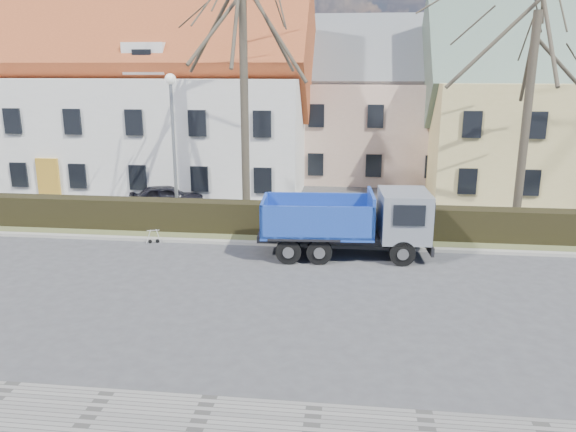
# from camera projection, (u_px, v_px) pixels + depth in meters

# --- Properties ---
(ground) EXTENTS (120.00, 120.00, 0.00)m
(ground) POSITION_uv_depth(u_px,v_px,m) (258.00, 290.00, 17.67)
(ground) COLOR #3F3F41
(curb_far) EXTENTS (80.00, 0.30, 0.12)m
(curb_far) POSITION_uv_depth(u_px,v_px,m) (278.00, 244.00, 22.07)
(curb_far) COLOR #9C998E
(curb_far) RESTS_ON ground
(grass_strip) EXTENTS (80.00, 3.00, 0.10)m
(grass_strip) POSITION_uv_depth(u_px,v_px,m) (283.00, 233.00, 23.61)
(grass_strip) COLOR #535A32
(grass_strip) RESTS_ON ground
(hedge) EXTENTS (60.00, 0.90, 1.30)m
(hedge) POSITION_uv_depth(u_px,v_px,m) (282.00, 220.00, 23.26)
(hedge) COLOR black
(hedge) RESTS_ON ground
(building_white) EXTENTS (26.80, 10.80, 9.50)m
(building_white) POSITION_uv_depth(u_px,v_px,m) (87.00, 102.00, 33.28)
(building_white) COLOR silver
(building_white) RESTS_ON ground
(building_pink) EXTENTS (10.80, 8.80, 8.00)m
(building_pink) POSITION_uv_depth(u_px,v_px,m) (373.00, 112.00, 35.36)
(building_pink) COLOR #D3AC95
(building_pink) RESTS_ON ground
(tree_1) EXTENTS (9.20, 9.20, 12.65)m
(tree_1) POSITION_uv_depth(u_px,v_px,m) (244.00, 78.00, 24.42)
(tree_1) COLOR #3A3428
(tree_1) RESTS_ON ground
(tree_2) EXTENTS (8.00, 8.00, 11.00)m
(tree_2) POSITION_uv_depth(u_px,v_px,m) (529.00, 99.00, 23.26)
(tree_2) COLOR #3A3428
(tree_2) RESTS_ON ground
(dump_truck) EXTENTS (6.54, 2.81, 2.56)m
(dump_truck) POSITION_uv_depth(u_px,v_px,m) (339.00, 222.00, 20.58)
(dump_truck) COLOR #163697
(dump_truck) RESTS_ON ground
(streetlight) EXTENTS (0.52, 0.52, 6.62)m
(streetlight) POSITION_uv_depth(u_px,v_px,m) (174.00, 151.00, 24.08)
(streetlight) COLOR gray
(streetlight) RESTS_ON ground
(cart_frame) EXTENTS (0.76, 0.58, 0.62)m
(cart_frame) POSITION_uv_depth(u_px,v_px,m) (148.00, 236.00, 22.25)
(cart_frame) COLOR silver
(cart_frame) RESTS_ON ground
(parked_car_a) EXTENTS (3.89, 2.56, 1.23)m
(parked_car_a) POSITION_uv_depth(u_px,v_px,m) (167.00, 197.00, 27.47)
(parked_car_a) COLOR black
(parked_car_a) RESTS_ON ground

